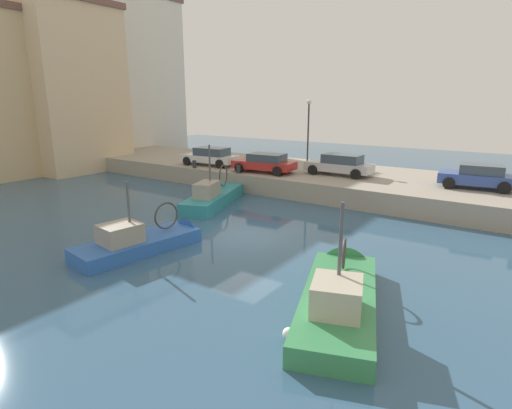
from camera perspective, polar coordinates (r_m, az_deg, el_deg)
The scene contains 14 objects.
water_surface at distance 18.60m, azimuth -1.28°, elevation -4.40°, with size 80.00×80.00×0.00m, color #335675.
quay_wall at distance 28.27m, azimuth 12.52°, elevation 3.06°, with size 9.00×56.00×1.20m, color #9E9384.
fishing_boat_blue at distance 17.62m, azimuth -14.95°, elevation -5.58°, with size 6.10×2.70×3.78m.
fishing_boat_teal at distance 24.45m, azimuth -5.66°, elevation 0.44°, with size 7.11×3.80×4.33m.
fishing_boat_green at distance 12.91m, azimuth 11.54°, elevation -13.06°, with size 7.19×4.10×4.37m.
parked_car_red at distance 27.79m, azimuth 1.24°, elevation 5.86°, with size 2.32×4.38×1.29m.
parked_car_white at distance 31.00m, azimuth -6.39°, elevation 6.71°, with size 2.26×4.49×1.34m.
parked_car_silver at distance 27.30m, azimuth 11.62°, elevation 5.49°, with size 1.87×4.35×1.37m.
parked_car_blue at distance 25.75m, azimuth 28.57°, elevation 3.49°, with size 2.25×4.04×1.36m.
mooring_bollard_mid at distance 27.46m, azimuth -2.46°, elevation 4.92°, with size 0.28×0.28×0.55m, color #2D2D33.
mooring_bollard_north at distance 30.02m, azimuth -8.59°, elevation 5.59°, with size 0.28×0.28×0.55m, color #2D2D33.
quay_streetlamp at distance 30.74m, azimuth 7.33°, elevation 11.42°, with size 0.36×0.36×4.83m.
waterfront_building_west at distance 47.89m, azimuth -17.45°, elevation 16.58°, with size 11.14×6.66×16.62m.
waterfront_building_central at distance 40.14m, azimuth -25.40°, elevation 14.39°, with size 7.83×8.68×13.80m.
Camera 1 is at (-14.25, -10.35, 6.00)m, focal length 28.69 mm.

